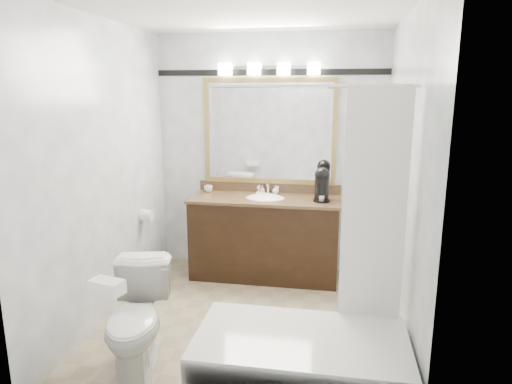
# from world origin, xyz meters

# --- Properties ---
(room) EXTENTS (2.42, 2.62, 2.52)m
(room) POSITION_xyz_m (0.00, 0.00, 1.25)
(room) COLOR tan
(room) RESTS_ON ground
(vanity) EXTENTS (1.53, 0.58, 0.97)m
(vanity) POSITION_xyz_m (0.00, 1.02, 0.44)
(vanity) COLOR black
(vanity) RESTS_ON ground
(mirror) EXTENTS (1.40, 0.04, 1.10)m
(mirror) POSITION_xyz_m (0.00, 1.28, 1.50)
(mirror) COLOR #A98B4C
(mirror) RESTS_ON room
(vanity_light_bar) EXTENTS (1.02, 0.14, 0.12)m
(vanity_light_bar) POSITION_xyz_m (0.00, 1.23, 2.13)
(vanity_light_bar) COLOR silver
(vanity_light_bar) RESTS_ON room
(accent_stripe) EXTENTS (2.40, 0.01, 0.06)m
(accent_stripe) POSITION_xyz_m (0.00, 1.29, 2.10)
(accent_stripe) COLOR black
(accent_stripe) RESTS_ON room
(bathtub) EXTENTS (1.30, 0.75, 1.96)m
(bathtub) POSITION_xyz_m (0.55, -0.90, 0.28)
(bathtub) COLOR white
(bathtub) RESTS_ON ground
(tp_roll) EXTENTS (0.11, 0.12, 0.12)m
(tp_roll) POSITION_xyz_m (-1.14, 0.66, 0.70)
(tp_roll) COLOR white
(tp_roll) RESTS_ON room
(toilet) EXTENTS (0.56, 0.79, 0.73)m
(toilet) POSITION_xyz_m (-0.62, -0.75, 0.37)
(toilet) COLOR white
(toilet) RESTS_ON ground
(tissue_box) EXTENTS (0.22, 0.16, 0.08)m
(tissue_box) POSITION_xyz_m (-0.62, -1.12, 0.78)
(tissue_box) COLOR white
(tissue_box) RESTS_ON toilet
(coffee_maker) EXTENTS (0.17, 0.22, 0.33)m
(coffee_maker) POSITION_xyz_m (0.57, 1.01, 1.02)
(coffee_maker) COLOR black
(coffee_maker) RESTS_ON vanity
(cup_left) EXTENTS (0.09, 0.09, 0.07)m
(cup_left) POSITION_xyz_m (-0.65, 1.17, 0.89)
(cup_left) COLOR white
(cup_left) RESTS_ON vanity
(soap_bottle_a) EXTENTS (0.05, 0.05, 0.09)m
(soap_bottle_a) POSITION_xyz_m (-0.05, 1.15, 0.90)
(soap_bottle_a) COLOR white
(soap_bottle_a) RESTS_ON vanity
(soap_bottle_b) EXTENTS (0.07, 0.07, 0.09)m
(soap_bottle_b) POSITION_xyz_m (0.08, 1.20, 0.89)
(soap_bottle_b) COLOR white
(soap_bottle_b) RESTS_ON vanity
(soap_bar) EXTENTS (0.10, 0.06, 0.03)m
(soap_bar) POSITION_xyz_m (-0.07, 1.13, 0.86)
(soap_bar) COLOR beige
(soap_bar) RESTS_ON vanity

